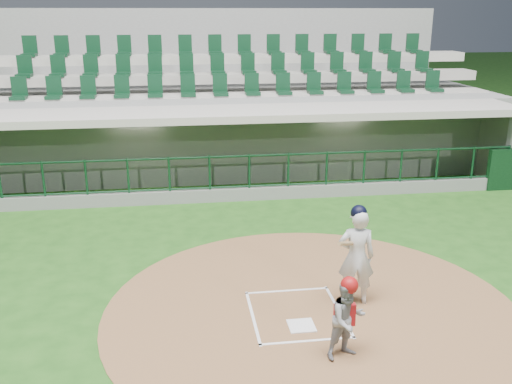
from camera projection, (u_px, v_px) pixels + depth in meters
ground at (293, 306)px, 10.01m from camera, size 120.00×120.00×0.00m
dirt_circle at (312, 310)px, 9.86m from camera, size 7.20×7.20×0.01m
home_plate at (301, 326)px, 9.35m from camera, size 0.43×0.43×0.02m
batter_box_chalk at (296, 314)px, 9.72m from camera, size 1.55×1.80×0.01m
dugout_structure at (249, 150)px, 17.12m from camera, size 16.40×3.70×3.00m
seating_deck at (231, 117)px, 19.87m from camera, size 17.00×6.72×5.15m
batter at (356, 255)px, 9.87m from camera, size 0.89×0.90×1.82m
catcher at (347, 318)px, 8.36m from camera, size 0.71×0.63×1.30m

